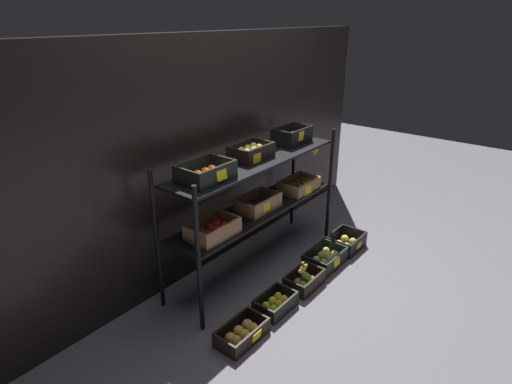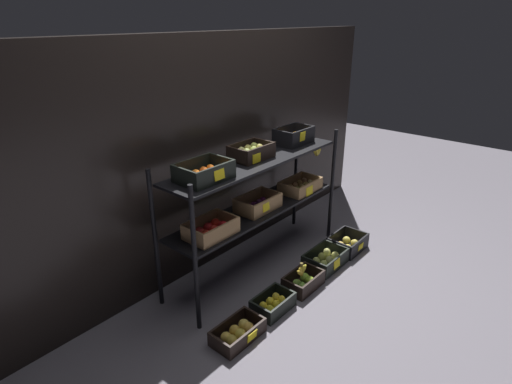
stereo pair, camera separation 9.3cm
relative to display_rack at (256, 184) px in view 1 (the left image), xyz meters
The scene contains 9 objects.
ground_plane 0.74m from the display_rack, 139.65° to the left, with size 10.00×10.00×0.00m, color slate.
storefront_wall 0.44m from the display_rack, 90.41° to the left, with size 4.05×0.12×1.84m, color black.
display_rack is the anchor object (origin of this frame).
crate_ground_apple_gold 1.12m from the display_rack, 147.65° to the right, with size 0.35×0.21×0.10m.
crate_ground_lemon 0.91m from the display_rack, 128.18° to the right, with size 0.30×0.20×0.11m.
crate_ground_apple_green 0.84m from the display_rack, 90.42° to the right, with size 0.32×0.20×0.12m.
crate_ground_pear 0.90m from the display_rack, 49.84° to the right, with size 0.37×0.26×0.13m.
crate_ground_rightmost_apple_gold 1.10m from the display_rack, 31.69° to the right, with size 0.33×0.26×0.13m.
banana_bunch_loose 0.75m from the display_rack, 94.65° to the right, with size 0.14×0.04×0.12m.
Camera 1 is at (-2.33, -1.86, 1.94)m, focal length 29.16 mm.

